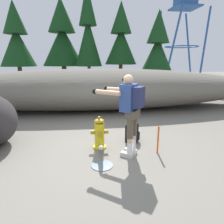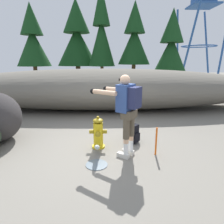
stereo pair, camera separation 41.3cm
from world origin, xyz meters
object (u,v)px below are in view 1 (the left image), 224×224
object	(u,v)px
utility_worker	(129,106)
fire_hydrant	(99,134)
spare_backpack	(132,133)
survey_stake	(158,140)

from	to	relation	value
utility_worker	fire_hydrant	bearing A→B (deg)	0.32
utility_worker	spare_backpack	distance (m)	1.10
spare_backpack	survey_stake	distance (m)	0.77
fire_hydrant	survey_stake	world-z (taller)	fire_hydrant
spare_backpack	survey_stake	world-z (taller)	survey_stake
spare_backpack	survey_stake	bearing A→B (deg)	-16.48
utility_worker	survey_stake	world-z (taller)	utility_worker
spare_backpack	survey_stake	size ratio (longest dim) A/B	0.78
fire_hydrant	utility_worker	distance (m)	1.01
fire_hydrant	utility_worker	world-z (taller)	utility_worker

